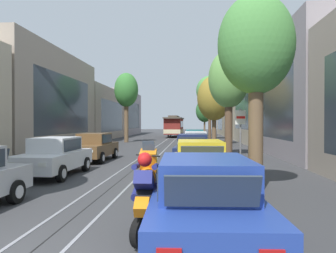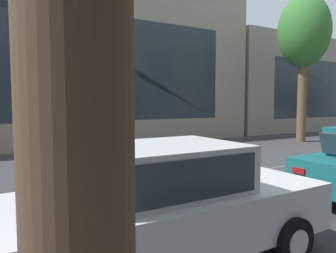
% 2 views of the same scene
% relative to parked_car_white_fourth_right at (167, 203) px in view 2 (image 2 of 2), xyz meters
% --- Properties ---
extents(ground_plane, '(163.43, 163.43, 0.00)m').
position_rel_parked_car_white_fourth_right_xyz_m(ground_plane, '(-2.98, 7.54, -0.80)').
color(ground_plane, '#38383A').
extents(building_facade_left, '(5.90, 65.07, 8.30)m').
position_rel_parked_car_white_fourth_right_xyz_m(building_facade_left, '(-13.79, 14.25, 3.00)').
color(building_facade_left, '#BCAD93').
rests_on(building_facade_left, ground).
extents(parked_car_white_fourth_right, '(2.02, 4.37, 1.58)m').
position_rel_parked_car_white_fourth_right_xyz_m(parked_car_white_fourth_right, '(0.00, 0.00, 0.00)').
color(parked_car_white_fourth_right, silver).
rests_on(parked_car_white_fourth_right, ground).
extents(street_tree_kerb_left_second, '(2.69, 2.72, 7.83)m').
position_rel_parked_car_white_fourth_right_xyz_m(street_tree_kerb_left_second, '(-7.64, 12.82, 4.99)').
color(street_tree_kerb_left_second, brown).
rests_on(street_tree_kerb_left_second, ground).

